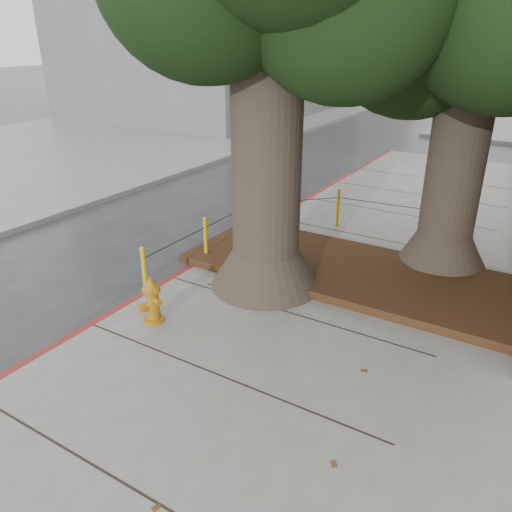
{
  "coord_description": "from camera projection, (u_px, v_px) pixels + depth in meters",
  "views": [
    {
      "loc": [
        3.91,
        -4.51,
        4.44
      ],
      "look_at": [
        -0.01,
        1.89,
        1.1
      ],
      "focal_mm": 35.0,
      "sensor_mm": 36.0,
      "label": 1
    }
  ],
  "objects": [
    {
      "name": "ground",
      "position": [
        188.0,
        371.0,
        7.18
      ],
      "size": [
        140.0,
        140.0,
        0.0
      ],
      "primitive_type": "plane",
      "color": "#28282B",
      "rests_on": "ground"
    },
    {
      "name": "sidewalk_opposite",
      "position": [
        79.0,
        144.0,
        21.63
      ],
      "size": [
        14.0,
        60.0,
        0.15
      ],
      "primitive_type": "cube",
      "color": "slate",
      "rests_on": "ground"
    },
    {
      "name": "curb_red",
      "position": [
        188.0,
        271.0,
        10.05
      ],
      "size": [
        0.14,
        26.0,
        0.16
      ],
      "primitive_type": "cube",
      "color": "maroon",
      "rests_on": "ground"
    },
    {
      "name": "planter_bed",
      "position": [
        350.0,
        271.0,
        9.7
      ],
      "size": [
        6.4,
        2.6,
        0.16
      ],
      "primitive_type": "cube",
      "color": "black",
      "rests_on": "sidewalk_main"
    },
    {
      "name": "building_far_grey",
      "position": [
        217.0,
        5.0,
        29.04
      ],
      "size": [
        12.0,
        16.0,
        12.0
      ],
      "primitive_type": "cube",
      "color": "slate",
      "rests_on": "ground"
    },
    {
      "name": "bollard_ring",
      "position": [
        283.0,
        226.0,
        10.73
      ],
      "size": [
        3.79,
        5.39,
        0.95
      ],
      "color": "yellow",
      "rests_on": "sidewalk_main"
    },
    {
      "name": "fire_hydrant",
      "position": [
        152.0,
        300.0,
        8.0
      ],
      "size": [
        0.42,
        0.41,
        0.79
      ],
      "rotation": [
        0.0,
        0.0,
        -0.3
      ],
      "color": "orange",
      "rests_on": "sidewalk_main"
    },
    {
      "name": "car_dark",
      "position": [
        263.0,
        116.0,
        25.8
      ],
      "size": [
        2.16,
        4.26,
        1.18
      ],
      "primitive_type": "imported",
      "rotation": [
        0.0,
        0.0,
        0.13
      ],
      "color": "black",
      "rests_on": "ground"
    }
  ]
}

